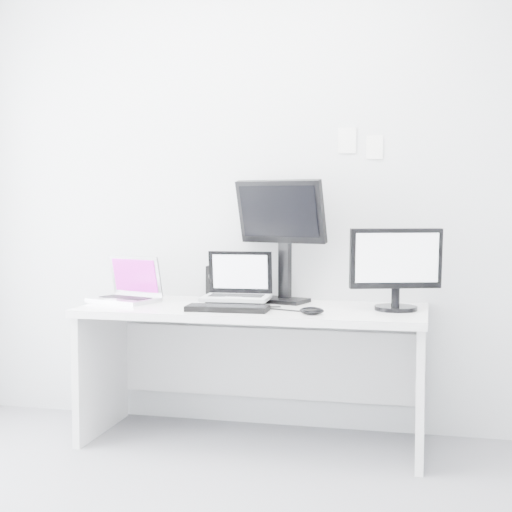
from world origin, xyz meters
name	(u,v)px	position (x,y,z in m)	size (l,w,h in m)	color
back_wall	(267,190)	(0.00, 1.60, 1.35)	(3.60, 3.60, 0.00)	silver
desk	(253,375)	(0.00, 1.25, 0.36)	(1.80, 0.70, 0.73)	white
macbook	(123,278)	(-0.74, 1.27, 0.86)	(0.35, 0.27, 0.27)	silver
speaker	(216,282)	(-0.28, 1.52, 0.83)	(0.10, 0.10, 0.19)	black
dell_laptop	(236,278)	(-0.10, 1.29, 0.88)	(0.35, 0.27, 0.29)	silver
rear_monitor	(282,240)	(0.12, 1.45, 1.08)	(0.51, 0.18, 0.69)	black
samsung_monitor	(396,268)	(0.74, 1.29, 0.95)	(0.47, 0.22, 0.43)	black
keyboard	(227,308)	(-0.09, 1.07, 0.74)	(0.42, 0.15, 0.03)	black
mouse	(312,311)	(0.35, 1.04, 0.75)	(0.12, 0.08, 0.04)	black
wall_note_0	(347,140)	(0.45, 1.59, 1.62)	(0.10, 0.00, 0.14)	white
wall_note_1	(374,147)	(0.60, 1.59, 1.58)	(0.09, 0.00, 0.13)	white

